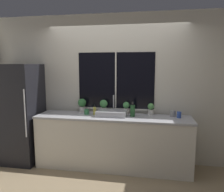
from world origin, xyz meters
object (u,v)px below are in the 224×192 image
object	(u,v)px
mug_grey	(173,114)
mug_green	(87,112)
potted_plant_far_left	(82,104)
potted_plant_far_right	(151,109)
refrigerator	(19,113)
bottle_tall	(133,110)
mug_blue	(179,115)
sink	(112,113)
potted_plant_center_right	(126,107)
potted_plant_center_left	(104,106)
soap_bottle	(95,110)

from	to	relation	value
mug_grey	mug_green	distance (m)	1.50
potted_plant_far_left	potted_plant_far_right	bearing A→B (deg)	0.00
mug_grey	refrigerator	bearing A→B (deg)	-176.14
refrigerator	mug_green	xyz separation A→B (m)	(1.27, 0.08, 0.06)
bottle_tall	mug_blue	bearing A→B (deg)	3.41
potted_plant_far_right	mug_blue	distance (m)	0.49
mug_green	mug_blue	bearing A→B (deg)	1.38
sink	potted_plant_far_right	bearing A→B (deg)	15.44
mug_grey	potted_plant_center_right	bearing A→B (deg)	175.68
potted_plant_far_left	sink	bearing A→B (deg)	-17.22
potted_plant_far_right	mug_blue	world-z (taller)	potted_plant_far_right
sink	bottle_tall	size ratio (longest dim) A/B	2.02
potted_plant_far_left	potted_plant_far_right	size ratio (longest dim) A/B	1.23
potted_plant_center_right	potted_plant_far_right	distance (m)	0.44
mug_blue	bottle_tall	bearing A→B (deg)	-176.59
potted_plant_center_left	mug_blue	size ratio (longest dim) A/B	2.43
potted_plant_center_left	mug_grey	world-z (taller)	potted_plant_center_left
mug_green	mug_grey	bearing A→B (deg)	4.10
potted_plant_far_right	mug_green	distance (m)	1.14
potted_plant_far_right	mug_green	size ratio (longest dim) A/B	2.27
sink	potted_plant_far_right	world-z (taller)	sink
potted_plant_center_right	mug_blue	distance (m)	0.91
potted_plant_far_right	bottle_tall	distance (m)	0.35
potted_plant_far_left	potted_plant_far_right	xyz separation A→B (m)	(1.26, 0.00, -0.03)
potted_plant_far_left	bottle_tall	size ratio (longest dim) A/B	1.01
potted_plant_far_right	sink	bearing A→B (deg)	-164.56
sink	potted_plant_center_left	world-z (taller)	sink
potted_plant_far_left	mug_green	world-z (taller)	potted_plant_far_left
soap_bottle	mug_blue	world-z (taller)	soap_bottle
potted_plant_far_left	mug_blue	size ratio (longest dim) A/B	2.53
soap_bottle	mug_blue	xyz separation A→B (m)	(1.44, 0.02, -0.02)
soap_bottle	potted_plant_center_left	bearing A→B (deg)	49.08
potted_plant_far_right	mug_grey	bearing A→B (deg)	-9.31
refrigerator	sink	xyz separation A→B (m)	(1.72, 0.06, 0.06)
potted_plant_far_left	mug_blue	distance (m)	1.73
refrigerator	soap_bottle	bearing A→B (deg)	3.93
potted_plant_center_left	soap_bottle	xyz separation A→B (m)	(-0.13, -0.15, -0.06)
refrigerator	potted_plant_center_right	world-z (taller)	refrigerator
potted_plant_center_left	mug_blue	bearing A→B (deg)	-5.65
potted_plant_far_left	potted_plant_center_right	xyz separation A→B (m)	(0.82, 0.00, -0.03)
potted_plant_center_right	bottle_tall	size ratio (longest dim) A/B	0.87
potted_plant_center_left	sink	bearing A→B (deg)	-45.22
bottle_tall	mug_green	size ratio (longest dim) A/B	2.76
potted_plant_far_right	refrigerator	bearing A→B (deg)	-174.09
potted_plant_center_right	bottle_tall	world-z (taller)	bottle_tall
sink	mug_green	size ratio (longest dim) A/B	5.56
soap_bottle	bottle_tall	xyz separation A→B (m)	(0.67, -0.03, 0.03)
potted_plant_center_right	soap_bottle	distance (m)	0.57
refrigerator	mug_grey	bearing A→B (deg)	3.86
potted_plant_center_left	mug_green	size ratio (longest dim) A/B	2.67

